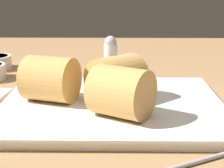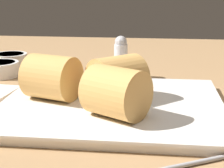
{
  "view_description": "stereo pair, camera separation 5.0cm",
  "coord_description": "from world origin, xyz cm",
  "px_view_note": "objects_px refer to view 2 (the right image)",
  "views": [
    {
      "loc": [
        -1.1,
        -47.3,
        19.84
      ],
      "look_at": [
        -1.78,
        1.99,
        5.99
      ],
      "focal_mm": 60.0,
      "sensor_mm": 36.0,
      "label": 1
    },
    {
      "loc": [
        3.93,
        -46.97,
        19.84
      ],
      "look_at": [
        -1.78,
        1.99,
        5.99
      ],
      "focal_mm": 60.0,
      "sensor_mm": 36.0,
      "label": 2
    }
  ],
  "objects_px": {
    "salt_shaker": "(121,57)",
    "dipping_bowl_far": "(10,59)",
    "serving_plate": "(112,106)",
    "dipping_bowl_near": "(0,68)"
  },
  "relations": [
    {
      "from": "salt_shaker",
      "to": "dipping_bowl_far",
      "type": "bearing_deg",
      "value": 164.12
    },
    {
      "from": "dipping_bowl_far",
      "to": "salt_shaker",
      "type": "xyz_separation_m",
      "value": [
        0.24,
        -0.07,
        0.02
      ]
    },
    {
      "from": "dipping_bowl_near",
      "to": "dipping_bowl_far",
      "type": "relative_size",
      "value": 1.0
    },
    {
      "from": "serving_plate",
      "to": "dipping_bowl_far",
      "type": "relative_size",
      "value": 4.32
    },
    {
      "from": "serving_plate",
      "to": "dipping_bowl_near",
      "type": "xyz_separation_m",
      "value": [
        -0.23,
        0.17,
        0.01
      ]
    },
    {
      "from": "serving_plate",
      "to": "dipping_bowl_far",
      "type": "distance_m",
      "value": 0.35
    },
    {
      "from": "serving_plate",
      "to": "salt_shaker",
      "type": "relative_size",
      "value": 3.85
    },
    {
      "from": "dipping_bowl_near",
      "to": "salt_shaker",
      "type": "relative_size",
      "value": 0.89
    },
    {
      "from": "serving_plate",
      "to": "dipping_bowl_near",
      "type": "bearing_deg",
      "value": 143.7
    },
    {
      "from": "dipping_bowl_far",
      "to": "salt_shaker",
      "type": "distance_m",
      "value": 0.25
    }
  ]
}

